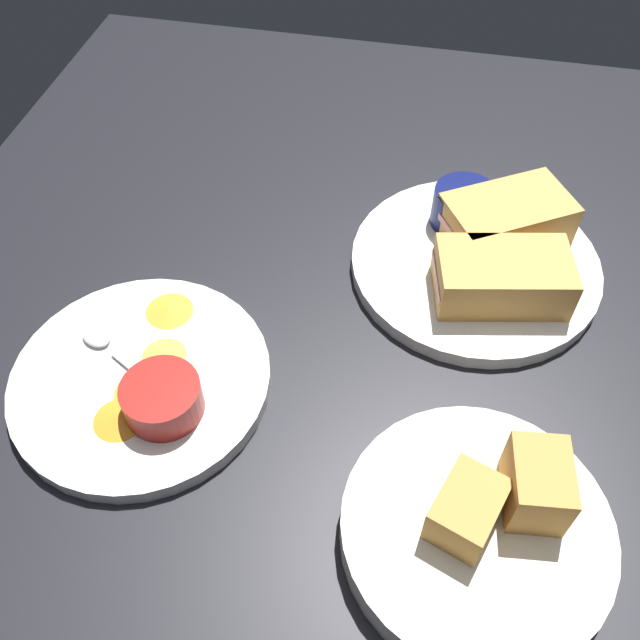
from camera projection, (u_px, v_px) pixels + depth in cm
name	position (u px, v px, depth cm)	size (l,w,h in cm)	color
ground_plane	(411.00, 340.00, 69.60)	(110.00, 110.00, 3.00)	black
plate_sandwich_main	(479.00, 265.00, 73.13)	(26.36, 26.36, 1.60)	white
sandwich_half_near	(507.00, 278.00, 67.63)	(14.38, 10.02, 4.80)	tan
sandwich_half_far	(511.00, 220.00, 73.00)	(15.06, 13.26, 4.80)	tan
ramekin_dark_sauce	(468.00, 207.00, 74.42)	(6.81, 6.81, 4.36)	#0C144C
spoon_by_dark_ramekin	(487.00, 253.00, 72.64)	(6.12, 9.33, 0.80)	silver
plate_chips_companion	(146.00, 380.00, 63.71)	(24.10, 24.10, 1.60)	white
ramekin_light_gravy	(167.00, 398.00, 59.37)	(7.03, 7.03, 3.32)	maroon
spoon_by_gravy_ramekin	(109.00, 345.00, 64.90)	(9.34, 6.09, 0.80)	silver
plantain_chip_scatter	(155.00, 371.00, 63.04)	(7.90, 18.03, 0.60)	orange
bread_basket_rear	(486.00, 527.00, 53.36)	(21.29, 21.29, 8.16)	silver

